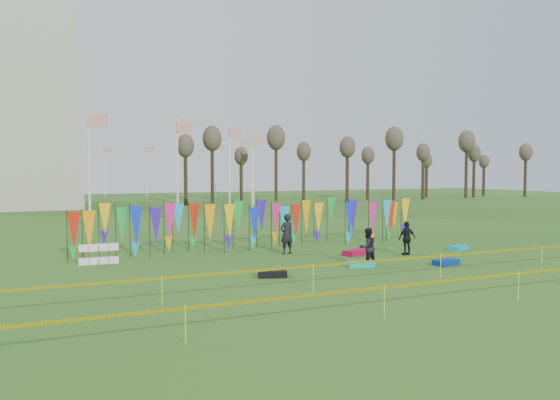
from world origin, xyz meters
name	(u,v)px	position (x,y,z in m)	size (l,w,h in m)	color
ground	(326,272)	(0.00, 0.00, 0.00)	(160.00, 160.00, 0.00)	#275819
banner_row	(265,221)	(0.28, 6.82, 1.40)	(18.64, 0.64, 2.28)	black
caution_tape_near	(363,263)	(-0.22, -2.87, 0.78)	(26.00, 0.02, 0.90)	#E6D804
caution_tape_far	(435,284)	(-0.22, -6.50, 0.78)	(26.00, 0.02, 0.90)	#E6D804
tree_line	(375,154)	(32.00, 44.00, 6.17)	(53.92, 1.92, 7.84)	#34281A
box_kite	(99,254)	(-7.82, 5.15, 0.44)	(0.80, 0.80, 0.89)	red
person_left	(286,234)	(0.49, 4.68, 0.94)	(0.69, 0.50, 1.88)	black
person_mid	(367,247)	(2.02, 0.24, 0.79)	(0.77, 0.47, 1.58)	black
person_right	(407,238)	(5.41, 2.11, 0.78)	(0.91, 0.52, 1.56)	black
kite_bag_turquoise	(360,264)	(1.75, 0.33, 0.11)	(1.09, 0.55, 0.22)	#0DB9C6
kite_bag_blue	(446,262)	(5.21, -0.74, 0.11)	(1.09, 0.57, 0.23)	#092F93
kite_bag_red	(356,252)	(3.29, 3.07, 0.12)	(1.34, 0.61, 0.25)	#B00B34
kite_bag_black	(272,274)	(-2.32, -0.15, 0.12)	(1.03, 0.60, 0.24)	black
kite_bag_teal	(458,248)	(8.73, 2.39, 0.11)	(1.13, 0.54, 0.22)	#0DA8C2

